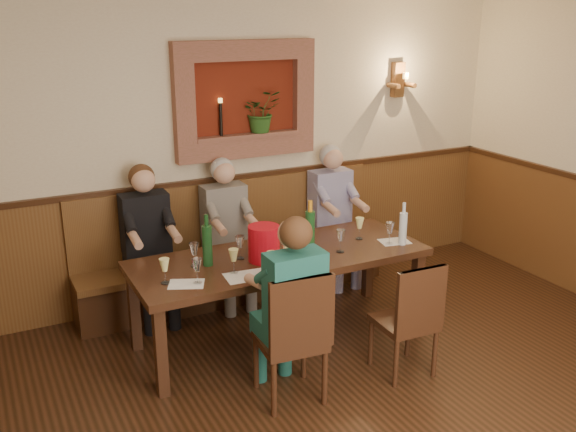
# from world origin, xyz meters

# --- Properties ---
(room_shell) EXTENTS (6.04, 6.04, 2.82)m
(room_shell) POSITION_xyz_m (0.00, 0.00, 1.89)
(room_shell) COLOR beige
(room_shell) RESTS_ON ground
(wainscoting) EXTENTS (6.02, 6.02, 1.15)m
(wainscoting) POSITION_xyz_m (0.00, -0.00, 0.59)
(wainscoting) COLOR brown
(wainscoting) RESTS_ON ground
(wall_niche) EXTENTS (1.36, 0.30, 1.06)m
(wall_niche) POSITION_xyz_m (0.24, 2.94, 1.81)
(wall_niche) COLOR #621C0E
(wall_niche) RESTS_ON ground
(wall_sconce) EXTENTS (0.25, 0.20, 0.35)m
(wall_sconce) POSITION_xyz_m (1.90, 2.93, 1.94)
(wall_sconce) COLOR brown
(wall_sconce) RESTS_ON ground
(dining_table) EXTENTS (2.40, 0.90, 0.75)m
(dining_table) POSITION_xyz_m (0.00, 1.85, 0.68)
(dining_table) COLOR #351F10
(dining_table) RESTS_ON ground
(bench) EXTENTS (3.00, 0.45, 1.11)m
(bench) POSITION_xyz_m (0.00, 2.79, 0.33)
(bench) COLOR #381E0F
(bench) RESTS_ON ground
(chair_near_left) EXTENTS (0.48, 0.48, 0.99)m
(chair_near_left) POSITION_xyz_m (-0.32, 1.04, 0.29)
(chair_near_left) COLOR #351F10
(chair_near_left) RESTS_ON ground
(chair_near_right) EXTENTS (0.42, 0.42, 0.91)m
(chair_near_right) POSITION_xyz_m (0.60, 0.95, 0.26)
(chair_near_right) COLOR #351F10
(chair_near_right) RESTS_ON ground
(person_bench_left) EXTENTS (0.41, 0.50, 1.39)m
(person_bench_left) POSITION_xyz_m (-0.84, 2.69, 0.57)
(person_bench_left) COLOR black
(person_bench_left) RESTS_ON ground
(person_bench_mid) EXTENTS (0.40, 0.49, 1.37)m
(person_bench_mid) POSITION_xyz_m (-0.11, 2.69, 0.57)
(person_bench_mid) COLOR #56534F
(person_bench_mid) RESTS_ON ground
(person_bench_right) EXTENTS (0.40, 0.50, 1.39)m
(person_bench_right) POSITION_xyz_m (1.02, 2.69, 0.57)
(person_bench_right) COLOR navy
(person_bench_right) RESTS_ON ground
(person_chair_front) EXTENTS (0.40, 0.49, 1.37)m
(person_chair_front) POSITION_xyz_m (-0.32, 1.07, 0.57)
(person_chair_front) COLOR #174C51
(person_chair_front) RESTS_ON ground
(spittoon_bucket) EXTENTS (0.30, 0.30, 0.28)m
(spittoon_bucket) POSITION_xyz_m (-0.16, 1.80, 0.89)
(spittoon_bucket) COLOR red
(spittoon_bucket) RESTS_ON dining_table
(wine_bottle_green_a) EXTENTS (0.10, 0.10, 0.43)m
(wine_bottle_green_a) POSITION_xyz_m (0.25, 1.80, 0.93)
(wine_bottle_green_a) COLOR #19471E
(wine_bottle_green_a) RESTS_ON dining_table
(wine_bottle_green_b) EXTENTS (0.09, 0.09, 0.41)m
(wine_bottle_green_b) POSITION_xyz_m (-0.59, 1.91, 0.92)
(wine_bottle_green_b) COLOR #19471E
(wine_bottle_green_b) RESTS_ON dining_table
(water_bottle) EXTENTS (0.07, 0.07, 0.37)m
(water_bottle) POSITION_xyz_m (1.03, 1.60, 0.90)
(water_bottle) COLOR silver
(water_bottle) RESTS_ON dining_table
(tasting_sheet_a) EXTENTS (0.30, 0.27, 0.00)m
(tasting_sheet_a) POSITION_xyz_m (-0.86, 1.64, 0.75)
(tasting_sheet_a) COLOR white
(tasting_sheet_a) RESTS_ON dining_table
(tasting_sheet_b) EXTENTS (0.31, 0.24, 0.00)m
(tasting_sheet_b) POSITION_xyz_m (0.02, 1.72, 0.75)
(tasting_sheet_b) COLOR white
(tasting_sheet_b) RESTS_ON dining_table
(tasting_sheet_c) EXTENTS (0.28, 0.23, 0.00)m
(tasting_sheet_c) POSITION_xyz_m (1.01, 1.68, 0.75)
(tasting_sheet_c) COLOR white
(tasting_sheet_c) RESTS_ON dining_table
(tasting_sheet_d) EXTENTS (0.33, 0.25, 0.00)m
(tasting_sheet_d) POSITION_xyz_m (-0.42, 1.57, 0.75)
(tasting_sheet_d) COLOR white
(tasting_sheet_d) RESTS_ON dining_table
(wine_glass_0) EXTENTS (0.08, 0.08, 0.19)m
(wine_glass_0) POSITION_xyz_m (-0.99, 1.72, 0.85)
(wine_glass_0) COLOR #EEEC8E
(wine_glass_0) RESTS_ON dining_table
(wine_glass_1) EXTENTS (0.08, 0.08, 0.19)m
(wine_glass_1) POSITION_xyz_m (-0.69, 1.93, 0.85)
(wine_glass_1) COLOR white
(wine_glass_1) RESTS_ON dining_table
(wine_glass_2) EXTENTS (0.08, 0.08, 0.19)m
(wine_glass_2) POSITION_xyz_m (-0.47, 1.67, 0.85)
(wine_glass_2) COLOR #EEEC8E
(wine_glass_2) RESTS_ON dining_table
(wine_glass_3) EXTENTS (0.08, 0.08, 0.19)m
(wine_glass_3) POSITION_xyz_m (-0.32, 1.92, 0.85)
(wine_glass_3) COLOR white
(wine_glass_3) RESTS_ON dining_table
(wine_glass_4) EXTENTS (0.08, 0.08, 0.19)m
(wine_glass_4) POSITION_xyz_m (-0.02, 1.72, 0.85)
(wine_glass_4) COLOR #EEEC8E
(wine_glass_4) RESTS_ON dining_table
(wine_glass_5) EXTENTS (0.08, 0.08, 0.19)m
(wine_glass_5) POSITION_xyz_m (0.16, 1.99, 0.85)
(wine_glass_5) COLOR #EEEC8E
(wine_glass_5) RESTS_ON dining_table
(wine_glass_6) EXTENTS (0.08, 0.08, 0.19)m
(wine_glass_6) POSITION_xyz_m (0.47, 1.68, 0.85)
(wine_glass_6) COLOR white
(wine_glass_6) RESTS_ON dining_table
(wine_glass_7) EXTENTS (0.08, 0.08, 0.19)m
(wine_glass_7) POSITION_xyz_m (0.78, 1.87, 0.85)
(wine_glass_7) COLOR #EEEC8E
(wine_glass_7) RESTS_ON dining_table
(wine_glass_8) EXTENTS (0.08, 0.08, 0.19)m
(wine_glass_8) POSITION_xyz_m (0.93, 1.65, 0.85)
(wine_glass_8) COLOR white
(wine_glass_8) RESTS_ON dining_table
(wine_glass_9) EXTENTS (0.08, 0.08, 0.19)m
(wine_glass_9) POSITION_xyz_m (-0.24, 1.49, 0.85)
(wine_glass_9) COLOR #EEEC8E
(wine_glass_9) RESTS_ON dining_table
(wine_glass_10) EXTENTS (0.08, 0.08, 0.19)m
(wine_glass_10) POSITION_xyz_m (-0.59, 1.93, 0.85)
(wine_glass_10) COLOR white
(wine_glass_10) RESTS_ON dining_table
(wine_glass_11) EXTENTS (0.08, 0.08, 0.19)m
(wine_glass_11) POSITION_xyz_m (-0.78, 1.61, 0.85)
(wine_glass_11) COLOR white
(wine_glass_11) RESTS_ON dining_table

